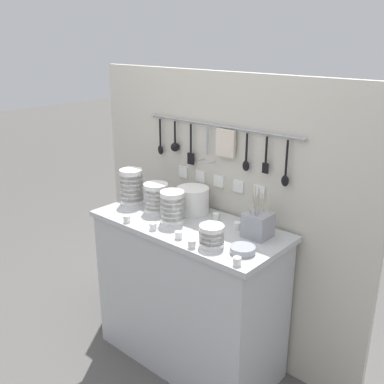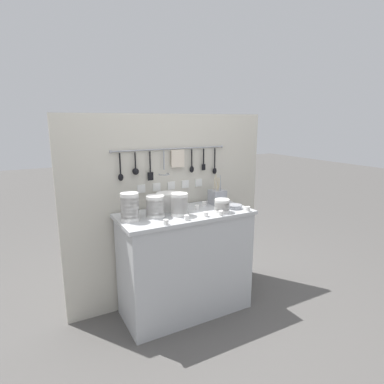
{
  "view_description": "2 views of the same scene",
  "coord_description": "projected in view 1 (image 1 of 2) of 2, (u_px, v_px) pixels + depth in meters",
  "views": [
    {
      "loc": [
        1.53,
        -1.73,
        1.91
      ],
      "look_at": [
        0.02,
        -0.0,
        1.1
      ],
      "focal_mm": 42.0,
      "sensor_mm": 36.0,
      "label": 1
    },
    {
      "loc": [
        -1.18,
        -2.3,
        1.67
      ],
      "look_at": [
        0.06,
        -0.01,
        1.08
      ],
      "focal_mm": 30.0,
      "sensor_mm": 36.0,
      "label": 2
    }
  ],
  "objects": [
    {
      "name": "cup_front_right",
      "position": [
        192.0,
        244.0,
        2.22
      ],
      "size": [
        0.04,
        0.04,
        0.04
      ],
      "color": "white",
      "rests_on": "counter"
    },
    {
      "name": "cup_beside_plates",
      "position": [
        153.0,
        226.0,
        2.42
      ],
      "size": [
        0.04,
        0.04,
        0.04
      ],
      "color": "white",
      "rests_on": "counter"
    },
    {
      "name": "cup_edge_far",
      "position": [
        237.0,
        226.0,
        2.43
      ],
      "size": [
        0.04,
        0.04,
        0.04
      ],
      "color": "white",
      "rests_on": "counter"
    },
    {
      "name": "cup_back_left",
      "position": [
        179.0,
        235.0,
        2.31
      ],
      "size": [
        0.04,
        0.04,
        0.04
      ],
      "color": "white",
      "rests_on": "counter"
    },
    {
      "name": "cutlery_caddy",
      "position": [
        258.0,
        225.0,
        2.32
      ],
      "size": [
        0.13,
        0.13,
        0.28
      ],
      "color": "#93969E",
      "rests_on": "counter"
    },
    {
      "name": "bowl_stack_nested_right",
      "position": [
        212.0,
        236.0,
        2.22
      ],
      "size": [
        0.12,
        0.12,
        0.11
      ],
      "color": "white",
      "rests_on": "counter"
    },
    {
      "name": "steel_mixing_bowl",
      "position": [
        243.0,
        250.0,
        2.16
      ],
      "size": [
        0.12,
        0.12,
        0.03
      ],
      "color": "#93969E",
      "rests_on": "counter"
    },
    {
      "name": "plate_stack",
      "position": [
        193.0,
        200.0,
        2.65
      ],
      "size": [
        0.19,
        0.19,
        0.15
      ],
      "color": "white",
      "rests_on": "counter"
    },
    {
      "name": "bowl_stack_back_corner",
      "position": [
        131.0,
        187.0,
        2.77
      ],
      "size": [
        0.14,
        0.14,
        0.22
      ],
      "color": "white",
      "rests_on": "counter"
    },
    {
      "name": "cup_back_right",
      "position": [
        210.0,
        224.0,
        2.44
      ],
      "size": [
        0.04,
        0.04,
        0.04
      ],
      "color": "white",
      "rests_on": "counter"
    },
    {
      "name": "ground_plane",
      "position": [
        189.0,
        356.0,
        2.81
      ],
      "size": [
        20.0,
        20.0,
        0.0
      ],
      "primitive_type": "plane",
      "color": "#514F4C"
    },
    {
      "name": "bowl_stack_tall_left",
      "position": [
        172.0,
        207.0,
        2.49
      ],
      "size": [
        0.13,
        0.13,
        0.18
      ],
      "color": "white",
      "rests_on": "counter"
    },
    {
      "name": "bowl_stack_short_front",
      "position": [
        156.0,
        198.0,
        2.65
      ],
      "size": [
        0.14,
        0.14,
        0.17
      ],
      "color": "white",
      "rests_on": "counter"
    },
    {
      "name": "back_wall",
      "position": [
        221.0,
        216.0,
        2.73
      ],
      "size": [
        1.93,
        0.11,
        1.72
      ],
      "color": "beige",
      "rests_on": "ground"
    },
    {
      "name": "cup_front_left",
      "position": [
        127.0,
        219.0,
        2.52
      ],
      "size": [
        0.04,
        0.04,
        0.04
      ],
      "color": "white",
      "rests_on": "counter"
    },
    {
      "name": "cup_centre",
      "position": [
        237.0,
        261.0,
        2.05
      ],
      "size": [
        0.04,
        0.04,
        0.04
      ],
      "color": "white",
      "rests_on": "counter"
    },
    {
      "name": "cup_by_caddy",
      "position": [
        216.0,
        217.0,
        2.55
      ],
      "size": [
        0.04,
        0.04,
        0.04
      ],
      "color": "white",
      "rests_on": "counter"
    },
    {
      "name": "counter",
      "position": [
        189.0,
        293.0,
        2.66
      ],
      "size": [
        1.13,
        0.52,
        0.91
      ],
      "color": "#B7BABC",
      "rests_on": "ground"
    }
  ]
}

